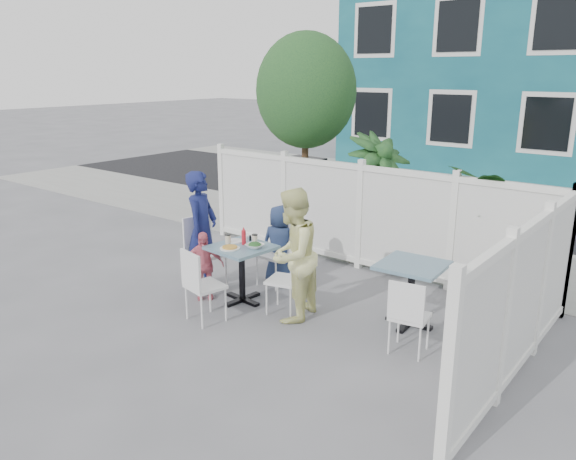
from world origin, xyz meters
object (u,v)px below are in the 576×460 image
Objects in this scene: utility_cabinet at (304,192)px; chair_near at (199,281)px; man at (202,230)px; boy at (280,244)px; spare_table at (412,278)px; chair_left at (203,246)px; chair_right at (290,275)px; toddler at (203,265)px; main_table at (242,259)px; woman at (292,255)px; chair_back at (278,248)px.

utility_cabinet is 4.78m from chair_near.
man reaches higher than boy.
spare_table is 2.93m from chair_left.
chair_left is 1.10× the size of chair_near.
utility_cabinet is at bearing 18.79° from chair_right.
chair_near is at bearing 78.73° from boy.
man is at bearing 92.34° from toddler.
man reaches higher than chair_near.
chair_near reaches higher than main_table.
toddler reaches higher than chair_near.
spare_table is 2.10m from boy.
chair_left is 1.52m from chair_right.
spare_table is 1.48m from chair_right.
woman is 1.25m from boy.
toddler is at bearing -68.27° from utility_cabinet.
utility_cabinet is at bearing -156.57° from woman.
toddler is at bearing 54.31° from boy.
chair_left is at bearing -104.17° from woman.
chair_back is at bearing -143.84° from woman.
utility_cabinet is 0.76× the size of woman.
chair_back is 0.06m from boy.
utility_cabinet reaches higher than chair_back.
woman is (0.84, -0.01, 0.22)m from main_table.
chair_back is 0.99× the size of toddler.
man is 1.62m from woman.
chair_left is 0.88× the size of boy.
chair_left is 1.08× the size of toddler.
main_table is 0.54m from toddler.
man is at bearing 32.50° from boy.
chair_right is 1.08m from boy.
main_table is at bearing 81.17° from chair_right.
woman is at bearing 139.78° from chair_back.
boy is at bearing 29.72° from chair_right.
utility_cabinet is 3.33m from chair_back.
chair_back reaches higher than main_table.
spare_table is at bearing 112.09° from chair_left.
chair_near is at bearing -57.31° from woman.
utility_cabinet is 4.48m from woman.
man is at bearing 175.95° from main_table.
chair_left is at bearing 175.09° from main_table.
boy reaches higher than chair_near.
utility_cabinet is 1.60× the size of spare_table.
spare_table is 2.10m from chair_back.
chair_near is at bearing -158.21° from man.
man is at bearing -167.21° from spare_table.
woman is (1.62, -0.07, -0.01)m from man.
spare_table is at bearing 162.20° from boy.
chair_near reaches higher than chair_right.
toddler reaches higher than chair_back.
woman is at bearing 96.79° from chair_left.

